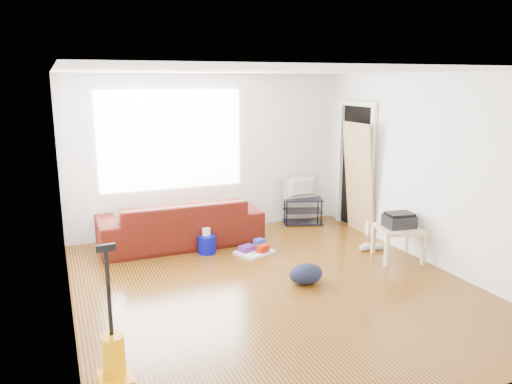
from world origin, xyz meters
name	(u,v)px	position (x,y,z in m)	size (l,w,h in m)	color
room	(274,181)	(0.07, 0.15, 1.25)	(4.51, 5.01, 2.51)	#431F05
sofa	(181,244)	(-0.64, 1.95, 0.00)	(2.36, 0.92, 0.69)	#370E09
tv_stand	(303,211)	(1.55, 2.22, 0.23)	(0.73, 0.55, 0.44)	black
tv	(303,188)	(1.55, 2.22, 0.63)	(0.65, 0.09, 0.38)	black
side_table	(398,232)	(1.95, 0.20, 0.38)	(0.69, 0.69, 0.46)	tan
printer	(399,220)	(1.95, 0.20, 0.55)	(0.42, 0.34, 0.20)	black
bucket	(207,253)	(-0.39, 1.42, 0.00)	(0.25, 0.25, 0.25)	#05099E
toilet_paper	(206,240)	(-0.39, 1.46, 0.18)	(0.11, 0.11, 0.10)	white
cleaning_tray	(255,250)	(0.24, 1.16, 0.05)	(0.59, 0.53, 0.17)	white
backpack	(306,283)	(0.40, -0.06, 0.00)	(0.43, 0.34, 0.24)	black
sneakers	(372,247)	(1.85, 0.63, 0.05)	(0.47, 0.24, 0.10)	silver
vacuum	(114,367)	(-2.00, -1.42, 0.22)	(0.27, 0.30, 1.21)	#F7A100
door_panel	(356,232)	(2.13, 1.46, 0.00)	(0.04, 0.71, 1.77)	#A1734D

